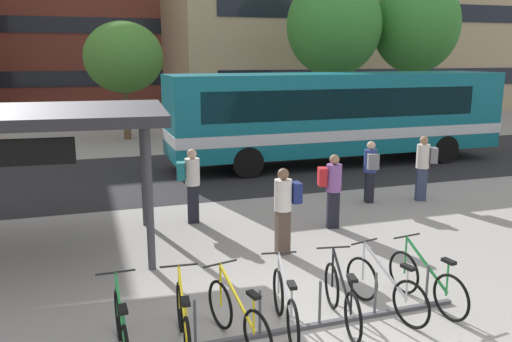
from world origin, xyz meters
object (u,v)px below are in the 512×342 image
at_px(parked_bicycle_green_0, 122,331).
at_px(city_bus, 340,114).
at_px(commuter_grey_pack_2, 424,164).
at_px(street_tree_1, 334,26).
at_px(parked_bicycle_yellow_2, 238,318).
at_px(parked_bicycle_silver_3, 285,306).
at_px(parked_bicycle_silver_5, 385,289).
at_px(parked_bicycle_green_6, 426,282).
at_px(parked_bicycle_black_4, 342,299).
at_px(commuter_navy_pack_0, 285,205).
at_px(commuter_grey_pack_4, 371,168).
at_px(commuter_red_pack_3, 332,186).
at_px(street_tree_3, 416,25).
at_px(commuter_teal_pack_1, 191,181).
at_px(street_tree_2, 124,58).
at_px(parked_bicycle_yellow_1, 184,322).

bearing_deg(parked_bicycle_green_0, city_bus, -40.14).
height_order(commuter_grey_pack_2, street_tree_1, street_tree_1).
bearing_deg(parked_bicycle_yellow_2, parked_bicycle_silver_3, -93.60).
distance_m(city_bus, parked_bicycle_silver_5, 11.40).
bearing_deg(parked_bicycle_green_6, parked_bicycle_yellow_2, 85.56).
height_order(parked_bicycle_black_4, parked_bicycle_green_6, same).
bearing_deg(parked_bicycle_yellow_2, commuter_navy_pack_0, -44.73).
xyz_separation_m(commuter_navy_pack_0, commuter_grey_pack_2, (4.90, 2.46, 0.02)).
bearing_deg(commuter_grey_pack_4, commuter_red_pack_3, 145.03).
distance_m(parked_bicycle_silver_5, street_tree_3, 22.01).
height_order(parked_bicycle_black_4, commuter_navy_pack_0, commuter_navy_pack_0).
distance_m(parked_bicycle_black_4, commuter_red_pack_3, 4.41).
bearing_deg(parked_bicycle_green_6, street_tree_3, -40.97).
bearing_deg(parked_bicycle_green_0, street_tree_3, -44.13).
distance_m(parked_bicycle_silver_5, commuter_navy_pack_0, 2.87).
distance_m(city_bus, parked_bicycle_green_0, 13.41).
height_order(commuter_teal_pack_1, street_tree_2, street_tree_2).
xyz_separation_m(parked_bicycle_yellow_2, commuter_red_pack_3, (3.36, 4.06, 0.58)).
height_order(parked_bicycle_silver_3, commuter_navy_pack_0, commuter_navy_pack_0).
bearing_deg(street_tree_1, commuter_teal_pack_1, -127.57).
bearing_deg(parked_bicycle_black_4, parked_bicycle_green_6, -76.51).
bearing_deg(parked_bicycle_yellow_1, parked_bicycle_black_4, -85.76).
height_order(parked_bicycle_silver_3, commuter_grey_pack_4, commuter_grey_pack_4).
xyz_separation_m(parked_bicycle_yellow_2, parked_bicycle_black_4, (1.58, 0.07, 0.00)).
relative_size(parked_bicycle_green_0, commuter_teal_pack_1, 0.99).
bearing_deg(parked_bicycle_silver_3, parked_bicycle_black_4, -83.60).
distance_m(commuter_navy_pack_0, commuter_grey_pack_4, 4.39).
height_order(parked_bicycle_green_0, parked_bicycle_green_6, same).
bearing_deg(commuter_red_pack_3, parked_bicycle_yellow_2, -114.20).
xyz_separation_m(parked_bicycle_yellow_1, street_tree_3, (15.37, 17.62, 4.93)).
height_order(commuter_grey_pack_2, commuter_grey_pack_4, commuter_grey_pack_2).
bearing_deg(parked_bicycle_black_4, parked_bicycle_yellow_1, 99.40).
xyz_separation_m(parked_bicycle_green_0, parked_bicycle_yellow_1, (0.78, -0.03, 0.00)).
distance_m(parked_bicycle_yellow_1, parked_bicycle_silver_3, 1.44).
bearing_deg(street_tree_3, parked_bicycle_yellow_1, -131.11).
xyz_separation_m(commuter_navy_pack_0, commuter_teal_pack_1, (-1.34, 2.49, 0.01)).
bearing_deg(parked_bicycle_green_6, street_tree_1, -29.23).
bearing_deg(commuter_grey_pack_2, street_tree_1, -83.30).
distance_m(commuter_grey_pack_2, commuter_grey_pack_4, 1.47).
xyz_separation_m(city_bus, parked_bicycle_black_4, (-5.24, -10.48, -1.39)).
bearing_deg(commuter_teal_pack_1, parked_bicycle_silver_5, -61.34).
bearing_deg(street_tree_3, parked_bicycle_silver_5, -125.04).
relative_size(parked_bicycle_black_4, street_tree_2, 0.32).
relative_size(parked_bicycle_silver_5, street_tree_1, 0.22).
xyz_separation_m(commuter_teal_pack_1, street_tree_3, (14.21, 12.32, 4.31)).
bearing_deg(commuter_grey_pack_4, street_tree_2, 36.82).
bearing_deg(parked_bicycle_black_4, commuter_grey_pack_2, -34.00).
bearing_deg(street_tree_3, street_tree_2, 176.31).
relative_size(parked_bicycle_black_4, parked_bicycle_silver_5, 1.01).
bearing_deg(parked_bicycle_silver_5, street_tree_1, -36.84).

